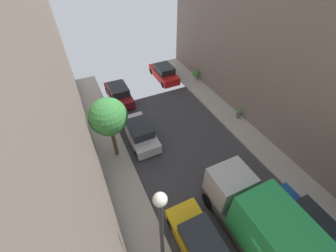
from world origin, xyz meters
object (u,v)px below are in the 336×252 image
parked_car_right_3 (164,73)px  delivery_truck (264,229)px  parked_car_left_5 (119,94)px  street_tree_0 (108,117)px  potted_plant_1 (196,74)px  lamp_post (161,228)px  parked_car_right_2 (305,224)px  parked_car_left_4 (140,133)px  potted_plant_0 (239,113)px  parked_car_left_3 (200,243)px

parked_car_right_3 → delivery_truck: delivery_truck is taller
parked_car_left_5 → street_tree_0: (-2.03, -6.44, 2.82)m
potted_plant_1 → lamp_post: size_ratio=0.15×
street_tree_0 → potted_plant_1: size_ratio=4.76×
parked_car_right_2 → parked_car_right_3: 17.43m
parked_car_left_5 → delivery_truck: size_ratio=0.64×
street_tree_0 → delivery_truck: bearing=-61.6°
parked_car_left_5 → parked_car_right_2: 16.59m
parked_car_left_5 → lamp_post: lamp_post is taller
parked_car_right_2 → parked_car_left_4: bearing=118.4°
potted_plant_0 → potted_plant_1: (-0.06, 6.97, 0.14)m
delivery_truck → street_tree_0: street_tree_0 is taller
parked_car_right_3 → lamp_post: 17.73m
parked_car_left_3 → parked_car_right_3: (5.40, 15.91, 0.00)m
parked_car_left_4 → lamp_post: 9.23m
potted_plant_0 → lamp_post: lamp_post is taller
delivery_truck → street_tree_0: (-4.73, 8.73, 1.76)m
parked_car_left_3 → parked_car_left_5: 14.17m
potted_plant_1 → parked_car_right_3: bearing=149.7°
parked_car_left_5 → potted_plant_1: size_ratio=4.34×
delivery_truck → parked_car_left_4: bearing=105.9°
parked_car_left_4 → street_tree_0: bearing=-159.9°
parked_car_left_5 → lamp_post: 14.59m
parked_car_left_3 → parked_car_left_5: (0.00, 14.17, 0.00)m
parked_car_left_5 → parked_car_right_3: (5.40, 1.74, 0.00)m
parked_car_left_5 → lamp_post: (-1.90, -14.04, 3.48)m
parked_car_left_5 → parked_car_right_2: same height
parked_car_left_4 → parked_car_right_3: (5.40, 7.44, 0.00)m
parked_car_right_2 → lamp_post: 8.25m
potted_plant_1 → lamp_post: 17.74m
street_tree_0 → potted_plant_0: street_tree_0 is taller
delivery_truck → street_tree_0: size_ratio=1.44×
parked_car_left_3 → parked_car_right_3: size_ratio=1.00×
parked_car_right_2 → parked_car_left_5: bearing=109.0°
delivery_truck → potted_plant_1: delivery_truck is taller
parked_car_left_5 → parked_car_right_3: 5.67m
parked_car_left_4 → potted_plant_1: parked_car_left_4 is taller
potted_plant_0 → potted_plant_1: potted_plant_1 is taller
parked_car_left_4 → lamp_post: lamp_post is taller
parked_car_left_3 → potted_plant_0: size_ratio=5.37×
lamp_post → parked_car_left_5: bearing=82.3°
potted_plant_1 → potted_plant_0: bearing=-89.5°
parked_car_left_4 → street_tree_0: (-2.03, -0.74, 2.82)m
parked_car_left_4 → parked_car_left_5: 5.70m
parked_car_left_4 → parked_car_right_2: bearing=-61.6°
potted_plant_1 → parked_car_left_4: bearing=-145.1°
parked_car_right_3 → potted_plant_0: bearing=-71.3°
parked_car_left_5 → street_tree_0: size_ratio=0.91×
potted_plant_0 → street_tree_0: bearing=177.5°
parked_car_left_4 → parked_car_right_2: same height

